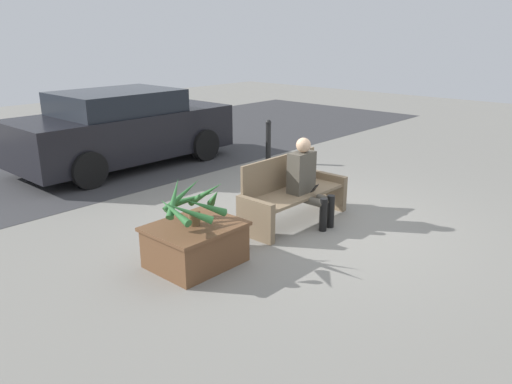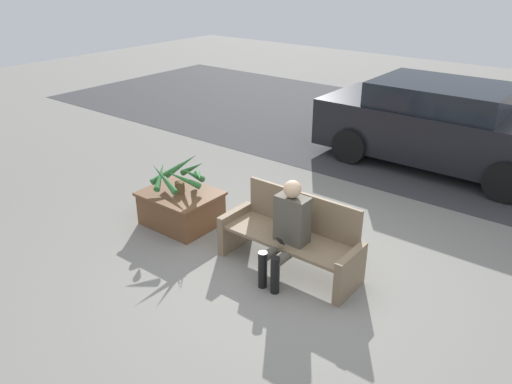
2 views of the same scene
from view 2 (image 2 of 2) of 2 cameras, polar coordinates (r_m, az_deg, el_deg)
ground_plane at (r=5.97m, az=3.10°, el=-9.74°), size 30.00×30.00×0.00m
road_surface at (r=10.95m, az=21.51°, el=5.16°), size 20.00×6.00×0.01m
bench at (r=5.98m, az=4.12°, el=-5.12°), size 1.74×0.60×0.91m
person_seated at (r=5.68m, az=3.66°, el=-4.08°), size 0.38×0.61×1.20m
planter_box at (r=7.06m, az=-8.55°, el=-1.68°), size 1.02×0.84×0.48m
potted_plant at (r=6.87m, az=-8.70°, el=1.99°), size 0.81×0.81×0.51m
parked_car at (r=9.48m, az=20.46°, el=7.16°), size 4.28×1.98×1.49m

